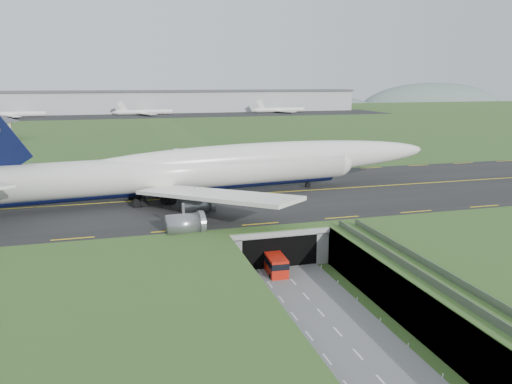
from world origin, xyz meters
name	(u,v)px	position (x,y,z in m)	size (l,w,h in m)	color
ground	(298,289)	(0.00, 0.00, 0.00)	(900.00, 900.00, 0.00)	#314E1F
airfield_deck	(299,268)	(0.00, 0.00, 3.00)	(800.00, 800.00, 6.00)	gray
trench_road	(319,312)	(0.00, -7.50, 0.10)	(12.00, 75.00, 0.20)	slate
taxiway	(241,195)	(0.00, 33.00, 6.09)	(800.00, 44.00, 0.18)	black
tunnel_portal	(264,232)	(0.00, 16.71, 3.33)	(17.00, 22.30, 6.00)	gray
guideway	(459,301)	(11.00, -19.11, 5.32)	(3.00, 53.00, 7.05)	#A8A8A3
jumbo_jet	(214,169)	(-5.35, 33.21, 11.59)	(98.44, 62.32, 20.74)	white
shuttle_tram	(274,263)	(-1.38, 6.56, 1.57)	(2.95, 7.06, 2.85)	red
cargo_terminal	(149,101)	(0.00, 299.41, 13.96)	(320.00, 67.00, 15.60)	#B2B2B2
distant_hills	(208,114)	(64.38, 430.00, -4.00)	(700.00, 91.00, 60.00)	#53645F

